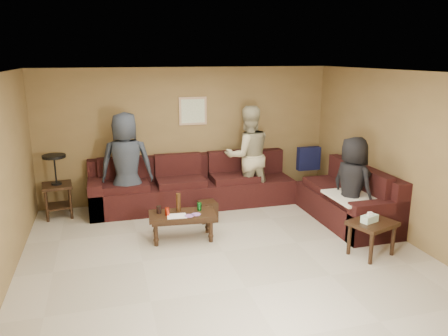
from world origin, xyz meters
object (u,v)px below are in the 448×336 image
object	(u,v)px
coffee_table	(182,217)
person_right	(352,185)
person_middle	(248,156)
side_table_right	(372,226)
waste_bin	(208,211)
person_left	(127,165)
sectional_sofa	(244,193)
end_table_left	(57,185)

from	to	relation	value
coffee_table	person_right	xyz separation A→B (m)	(2.59, -0.42, 0.41)
coffee_table	person_middle	bearing A→B (deg)	41.77
side_table_right	waste_bin	distance (m)	2.66
waste_bin	person_left	bearing A→B (deg)	151.79
sectional_sofa	person_left	world-z (taller)	person_left
coffee_table	waste_bin	world-z (taller)	coffee_table
coffee_table	person_left	size ratio (longest dim) A/B	0.57
waste_bin	person_left	distance (m)	1.60
end_table_left	side_table_right	xyz separation A→B (m)	(4.31, -2.75, -0.15)
coffee_table	end_table_left	distance (m)	2.42
side_table_right	person_right	xyz separation A→B (m)	(0.16, 0.81, 0.34)
end_table_left	person_left	bearing A→B (deg)	-10.52
person_left	sectional_sofa	bearing A→B (deg)	175.27
coffee_table	person_right	size ratio (longest dim) A/B	0.68
sectional_sofa	person_middle	bearing A→B (deg)	64.57
person_left	person_middle	bearing A→B (deg)	-173.41
side_table_right	person_middle	xyz separation A→B (m)	(-0.95, 2.56, 0.49)
end_table_left	person_left	size ratio (longest dim) A/B	0.61
person_right	waste_bin	bearing A→B (deg)	45.23
coffee_table	waste_bin	xyz separation A→B (m)	(0.54, 0.62, -0.18)
sectional_sofa	side_table_right	bearing A→B (deg)	-62.12
end_table_left	person_left	xyz separation A→B (m)	(1.17, -0.22, 0.33)
person_left	person_right	xyz separation A→B (m)	(3.30, -1.72, -0.14)
person_middle	end_table_left	bearing A→B (deg)	-4.17
coffee_table	end_table_left	xyz separation A→B (m)	(-1.88, 1.51, 0.22)
end_table_left	side_table_right	distance (m)	5.11
end_table_left	person_middle	distance (m)	3.38
end_table_left	sectional_sofa	bearing A→B (deg)	-10.60
coffee_table	person_left	xyz separation A→B (m)	(-0.71, 1.30, 0.55)
person_middle	person_right	world-z (taller)	person_middle
end_table_left	person_right	bearing A→B (deg)	-23.44
waste_bin	person_right	distance (m)	2.37
coffee_table	end_table_left	size ratio (longest dim) A/B	0.94
side_table_right	waste_bin	world-z (taller)	side_table_right
side_table_right	person_right	size ratio (longest dim) A/B	0.47
waste_bin	sectional_sofa	bearing A→B (deg)	21.79
side_table_right	waste_bin	size ratio (longest dim) A/B	2.13
sectional_sofa	person_right	size ratio (longest dim) A/B	3.05
sectional_sofa	person_middle	size ratio (longest dim) A/B	2.54
person_right	person_middle	bearing A→B (deg)	14.72
person_middle	person_right	size ratio (longest dim) A/B	1.20
coffee_table	person_middle	size ratio (longest dim) A/B	0.56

